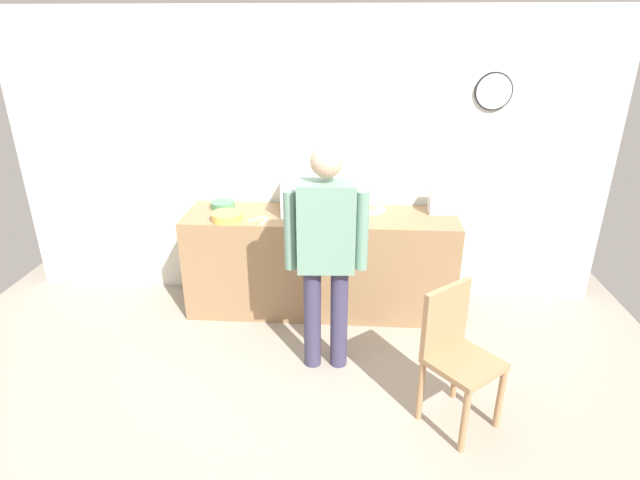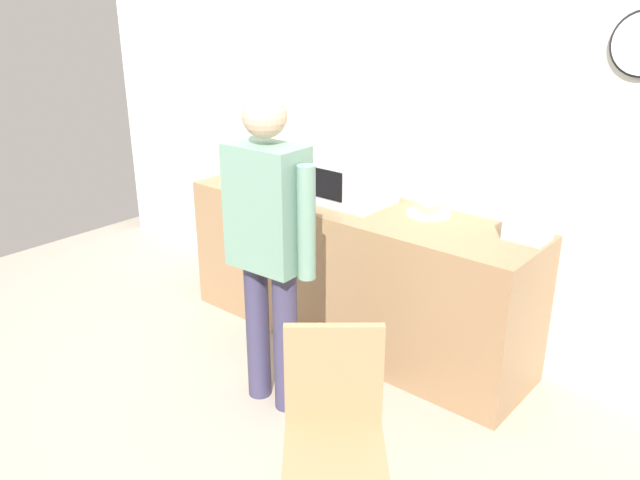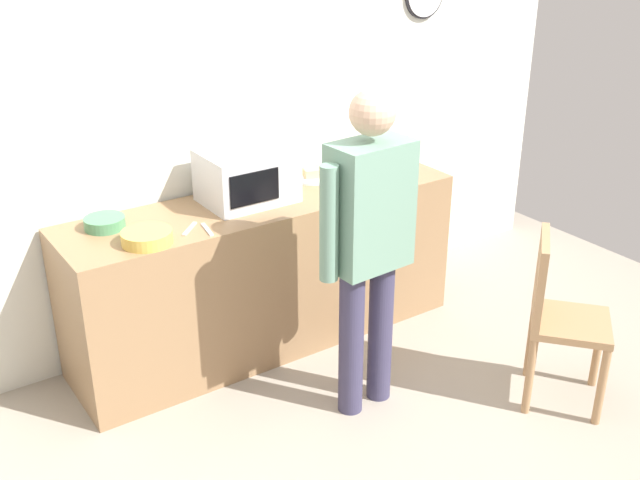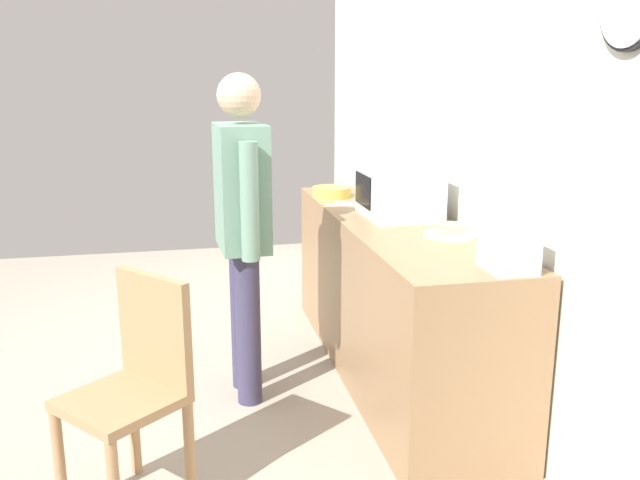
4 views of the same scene
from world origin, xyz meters
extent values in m
plane|color=#9E9384|center=(0.00, 0.00, 0.00)|extent=(6.00, 6.00, 0.00)
cube|color=silver|center=(0.00, 1.60, 1.30)|extent=(5.40, 0.10, 2.60)
cube|color=#93704C|center=(0.16, 1.22, 0.46)|extent=(2.37, 0.62, 0.92)
cube|color=silver|center=(0.08, 1.27, 1.07)|extent=(0.50, 0.38, 0.30)
cube|color=black|center=(0.02, 1.07, 1.07)|extent=(0.30, 0.01, 0.18)
cylinder|color=white|center=(0.59, 1.37, 0.93)|extent=(0.27, 0.27, 0.01)
cube|color=tan|center=(0.59, 1.37, 0.96)|extent=(0.14, 0.14, 0.05)
cylinder|color=#4C8E60|center=(-0.73, 1.34, 0.95)|extent=(0.21, 0.21, 0.06)
cylinder|color=gold|center=(-0.62, 1.04, 0.95)|extent=(0.26, 0.26, 0.07)
cube|color=silver|center=(1.21, 1.36, 1.02)|extent=(0.22, 0.18, 0.20)
cube|color=silver|center=(-0.37, 1.08, 0.92)|extent=(0.14, 0.13, 0.01)
cube|color=silver|center=(-0.30, 1.02, 0.92)|extent=(0.05, 0.17, 0.01)
cylinder|color=#3A3655|center=(0.35, 0.37, 0.41)|extent=(0.13, 0.13, 0.83)
cylinder|color=#3A3655|center=(0.16, 0.36, 0.41)|extent=(0.13, 0.13, 0.83)
cube|color=gray|center=(0.26, 0.36, 1.15)|extent=(0.41, 0.26, 0.64)
cylinder|color=gray|center=(0.50, 0.38, 1.11)|extent=(0.09, 0.09, 0.58)
cylinder|color=gray|center=(0.01, 0.35, 1.11)|extent=(0.09, 0.09, 0.58)
sphere|color=#D1A889|center=(0.26, 0.36, 1.61)|extent=(0.22, 0.22, 0.22)
cylinder|color=#A87F56|center=(1.14, -0.46, 0.23)|extent=(0.04, 0.04, 0.45)
cylinder|color=#A87F56|center=(1.41, -0.23, 0.23)|extent=(0.04, 0.04, 0.45)
cylinder|color=#A87F56|center=(0.91, -0.19, 0.23)|extent=(0.04, 0.04, 0.45)
cylinder|color=#A87F56|center=(1.18, 0.04, 0.23)|extent=(0.04, 0.04, 0.45)
cube|color=#A87F56|center=(1.16, -0.21, 0.47)|extent=(0.56, 0.56, 0.04)
cube|color=#A87F56|center=(1.04, -0.07, 0.71)|extent=(0.33, 0.29, 0.45)
camera|label=1|loc=(0.43, -2.88, 2.42)|focal=28.26mm
camera|label=2|loc=(2.43, -1.80, 2.16)|focal=35.97mm
camera|label=3|loc=(-1.87, -2.33, 2.51)|focal=42.92mm
camera|label=4|loc=(3.63, 0.05, 1.70)|focal=37.41mm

